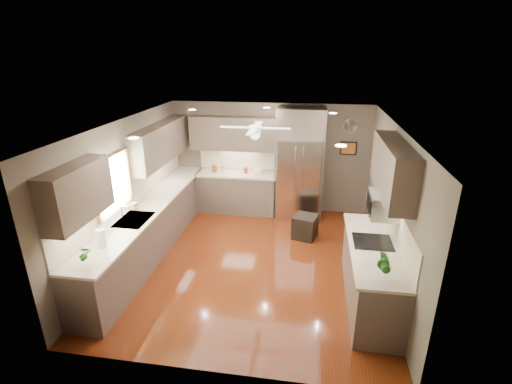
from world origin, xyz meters
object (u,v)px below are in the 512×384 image
(potted_plant_right, at_px, (384,263))
(refrigerator, at_px, (299,166))
(stool, at_px, (305,227))
(paper_towel, at_px, (101,238))
(canister_b, at_px, (223,169))
(canister_a, at_px, (214,169))
(potted_plant_left, at_px, (83,254))
(canister_d, at_px, (246,170))
(microwave, at_px, (383,205))
(bowl, at_px, (259,173))
(soap_bottle, at_px, (135,205))

(potted_plant_right, height_order, refrigerator, refrigerator)
(refrigerator, xyz_separation_m, stool, (0.20, -1.07, -0.95))
(paper_towel, bearing_deg, canister_b, 76.32)
(canister_a, xyz_separation_m, potted_plant_left, (-0.69, -4.09, 0.07))
(canister_d, xyz_separation_m, microwave, (2.55, -2.80, 0.48))
(refrigerator, height_order, stool, refrigerator)
(canister_d, height_order, stool, canister_d)
(canister_b, distance_m, paper_towel, 3.75)
(canister_d, distance_m, potted_plant_right, 4.52)
(canister_b, xyz_separation_m, microwave, (3.09, -2.75, 0.47))
(canister_a, xyz_separation_m, canister_b, (0.19, -0.01, -0.01))
(refrigerator, relative_size, microwave, 4.45)
(stool, height_order, paper_towel, paper_towel)
(microwave, xyz_separation_m, stool, (-1.12, 1.64, -1.24))
(canister_a, xyz_separation_m, stool, (2.16, -1.12, -0.78))
(paper_towel, bearing_deg, stool, 41.63)
(potted_plant_left, xyz_separation_m, paper_towel, (-0.00, 0.44, -0.01))
(canister_b, bearing_deg, bowl, 1.05)
(canister_b, relative_size, canister_d, 0.96)
(soap_bottle, relative_size, potted_plant_left, 0.67)
(potted_plant_left, distance_m, paper_towel, 0.44)
(potted_plant_left, bearing_deg, stool, 46.21)
(microwave, bearing_deg, potted_plant_left, -161.45)
(potted_plant_left, relative_size, paper_towel, 0.99)
(potted_plant_right, bearing_deg, canister_a, 130.07)
(potted_plant_right, relative_size, refrigerator, 0.14)
(canister_d, distance_m, refrigerator, 1.25)
(refrigerator, relative_size, stool, 4.47)
(microwave, distance_m, stool, 2.34)
(canister_a, relative_size, soap_bottle, 0.87)
(soap_bottle, distance_m, bowl, 2.99)
(canister_b, relative_size, bowl, 0.55)
(canister_a, relative_size, microwave, 0.32)
(soap_bottle, distance_m, refrigerator, 3.61)
(canister_d, relative_size, potted_plant_left, 0.45)
(potted_plant_right, xyz_separation_m, bowl, (-2.13, 3.77, -0.15))
(bowl, distance_m, refrigerator, 0.95)
(stool, bearing_deg, paper_towel, -138.37)
(canister_b, bearing_deg, canister_d, 4.93)
(microwave, distance_m, paper_towel, 4.09)
(potted_plant_left, xyz_separation_m, bowl, (1.72, 4.10, -0.12))
(bowl, bearing_deg, potted_plant_right, -60.48)
(potted_plant_left, bearing_deg, microwave, 18.55)
(canister_d, bearing_deg, refrigerator, -4.08)
(soap_bottle, height_order, potted_plant_right, potted_plant_right)
(stool, bearing_deg, refrigerator, 100.76)
(refrigerator, relative_size, paper_towel, 8.12)
(potted_plant_right, distance_m, stool, 2.96)
(soap_bottle, relative_size, refrigerator, 0.08)
(canister_d, height_order, refrigerator, refrigerator)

